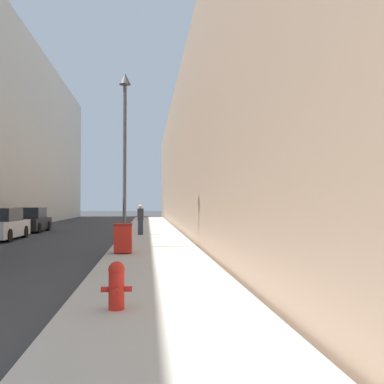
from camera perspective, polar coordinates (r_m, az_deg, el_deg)
sidewalk_right at (r=23.03m, az=-5.31°, el=-5.95°), size 3.38×60.00×0.13m
building_right_stone at (r=32.18m, az=8.58°, el=4.63°), size 12.00×60.00×10.56m
fire_hydrant at (r=7.16m, az=-10.03°, el=-12.01°), size 0.50×0.38×0.78m
trash_bin at (r=14.98m, az=-9.16°, el=-6.05°), size 0.62×0.69×1.02m
lamppost at (r=17.30m, az=-8.95°, el=7.49°), size 0.46×0.46×6.91m
parked_sedan_near at (r=23.62m, az=-24.18°, el=-4.08°), size 1.84×4.50×1.60m
parked_sedan_far at (r=29.47m, az=-20.77°, el=-3.61°), size 1.88×4.24×1.58m
pedestrian_on_sidewalk at (r=23.60m, az=-6.88°, el=-3.66°), size 0.33×0.22×1.65m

